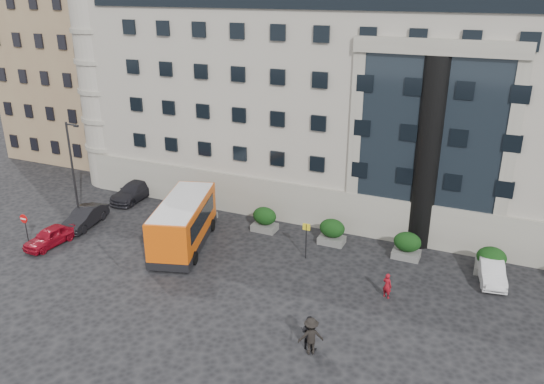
{
  "coord_description": "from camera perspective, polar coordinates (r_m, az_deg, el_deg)",
  "views": [
    {
      "loc": [
        16.14,
        -24.53,
        17.01
      ],
      "look_at": [
        3.7,
        3.5,
        5.0
      ],
      "focal_mm": 35.0,
      "sensor_mm": 36.0,
      "label": 1
    }
  ],
  "objects": [
    {
      "name": "minibus",
      "position": [
        37.0,
        -9.5,
        -3.14
      ],
      "size": [
        4.98,
        8.46,
        3.34
      ],
      "rotation": [
        0.0,
        0.0,
        0.3
      ],
      "color": "#D44E0A",
      "rests_on": "ground"
    },
    {
      "name": "parked_car_c",
      "position": [
        46.38,
        -14.59,
        0.12
      ],
      "size": [
        2.08,
        5.06,
        1.47
      ],
      "primitive_type": "imported",
      "rotation": [
        0.0,
        0.0,
        0.0
      ],
      "color": "black",
      "rests_on": "ground"
    },
    {
      "name": "parked_car_a",
      "position": [
        40.16,
        -22.76,
        -4.43
      ],
      "size": [
        1.83,
        3.96,
        1.32
      ],
      "primitive_type": "imported",
      "rotation": [
        0.0,
        0.0,
        -0.07
      ],
      "color": "maroon",
      "rests_on": "ground"
    },
    {
      "name": "bus_stop_sign",
      "position": [
        34.91,
        3.7,
        -4.62
      ],
      "size": [
        0.5,
        0.08,
        2.52
      ],
      "color": "#262628",
      "rests_on": "ground"
    },
    {
      "name": "parked_car_b",
      "position": [
        42.3,
        -19.48,
        -2.57
      ],
      "size": [
        2.17,
        4.53,
        1.43
      ],
      "primitive_type": "imported",
      "rotation": [
        0.0,
        0.0,
        0.16
      ],
      "color": "black",
      "rests_on": "ground"
    },
    {
      "name": "entrance_column",
      "position": [
        36.61,
        16.44,
        3.81
      ],
      "size": [
        1.8,
        1.8,
        13.0
      ],
      "primitive_type": "cylinder",
      "color": "black",
      "rests_on": "ground"
    },
    {
      "name": "white_taxi",
      "position": [
        35.52,
        22.51,
        -7.81
      ],
      "size": [
        2.1,
        4.18,
        1.31
      ],
      "primitive_type": "imported",
      "rotation": [
        0.0,
        0.0,
        0.18
      ],
      "color": "silver",
      "rests_on": "ground"
    },
    {
      "name": "civic_building",
      "position": [
        48.29,
        11.7,
        11.41
      ],
      "size": [
        44.0,
        24.0,
        18.0
      ],
      "primitive_type": "cube",
      "color": "#A19A8E",
      "rests_on": "ground"
    },
    {
      "name": "ground",
      "position": [
        33.93,
        -8.25,
        -8.94
      ],
      "size": [
        120.0,
        120.0,
        0.0
      ],
      "primitive_type": "plane",
      "color": "black",
      "rests_on": "ground"
    },
    {
      "name": "pedestrian_a",
      "position": [
        31.83,
        12.28,
        -9.81
      ],
      "size": [
        0.67,
        0.57,
        1.57
      ],
      "primitive_type": "imported",
      "rotation": [
        0.0,
        0.0,
        2.74
      ],
      "color": "maroon",
      "rests_on": "ground"
    },
    {
      "name": "parked_car_d",
      "position": [
        50.44,
        -11.84,
        1.99
      ],
      "size": [
        2.22,
        4.69,
        1.29
      ],
      "primitive_type": "imported",
      "rotation": [
        0.0,
        0.0,
        0.02
      ],
      "color": "black",
      "rests_on": "ground"
    },
    {
      "name": "no_entry_sign",
      "position": [
        40.46,
        -25.06,
        -3.06
      ],
      "size": [
        0.64,
        0.16,
        2.32
      ],
      "color": "#262628",
      "rests_on": "ground"
    },
    {
      "name": "hedge_e",
      "position": [
        36.11,
        22.49,
        -6.83
      ],
      "size": [
        1.8,
        1.26,
        1.84
      ],
      "color": "#5F5F5C",
      "rests_on": "ground"
    },
    {
      "name": "apartment_near",
      "position": [
        60.36,
        -18.52,
        13.66
      ],
      "size": [
        14.0,
        14.0,
        20.0
      ],
      "primitive_type": "cube",
      "color": "#886B4F",
      "rests_on": "ground"
    },
    {
      "name": "hedge_b",
      "position": [
        39.07,
        -0.8,
        -2.92
      ],
      "size": [
        1.8,
        1.26,
        1.84
      ],
      "color": "#5F5F5C",
      "rests_on": "ground"
    },
    {
      "name": "hedge_c",
      "position": [
        37.4,
        6.48,
        -4.23
      ],
      "size": [
        1.8,
        1.26,
        1.84
      ],
      "color": "#5F5F5C",
      "rests_on": "ground"
    },
    {
      "name": "apartment_far",
      "position": [
        76.2,
        -11.11,
        16.49
      ],
      "size": [
        13.0,
        13.0,
        22.0
      ],
      "primitive_type": "cube",
      "color": "#82654C",
      "rests_on": "ground"
    },
    {
      "name": "pedestrian_b",
      "position": [
        27.28,
        3.99,
        -14.83
      ],
      "size": [
        1.0,
        0.84,
        1.84
      ],
      "primitive_type": "imported",
      "rotation": [
        0.0,
        0.0,
        2.97
      ],
      "color": "black",
      "rests_on": "ground"
    },
    {
      "name": "red_truck",
      "position": [
        53.15,
        -9.36,
        4.06
      ],
      "size": [
        2.98,
        5.46,
        2.81
      ],
      "rotation": [
        0.0,
        0.0,
        0.13
      ],
      "color": "maroon",
      "rests_on": "ground"
    },
    {
      "name": "hedge_d",
      "position": [
        36.39,
        14.32,
        -5.56
      ],
      "size": [
        1.8,
        1.26,
        1.84
      ],
      "color": "#5F5F5C",
      "rests_on": "ground"
    },
    {
      "name": "street_lamp",
      "position": [
        41.3,
        -20.57,
        2.16
      ],
      "size": [
        1.16,
        0.18,
        8.0
      ],
      "color": "#262628",
      "rests_on": "ground"
    },
    {
      "name": "pedestrian_c",
      "position": [
        26.92,
        4.22,
        -15.2
      ],
      "size": [
        1.47,
        1.29,
        1.98
      ],
      "primitive_type": "imported",
      "rotation": [
        0.0,
        0.0,
        3.69
      ],
      "color": "black",
      "rests_on": "ground"
    },
    {
      "name": "hedge_a",
      "position": [
        41.34,
        -7.37,
        -1.69
      ],
      "size": [
        1.8,
        1.26,
        1.84
      ],
      "color": "#5F5F5C",
      "rests_on": "ground"
    }
  ]
}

